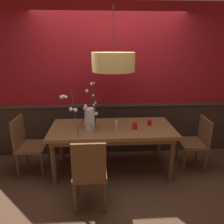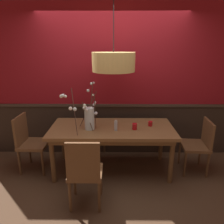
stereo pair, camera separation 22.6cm
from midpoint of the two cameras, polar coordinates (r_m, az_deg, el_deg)
The scene contains 12 objects.
ground_plane at distance 3.73m, azimuth -1.79°, elevation -14.83°, with size 24.00×24.00×0.00m, color #4C3321.
back_wall at distance 3.87m, azimuth -2.30°, elevation 7.44°, with size 5.23×0.14×2.66m.
dining_table at distance 3.42m, azimuth -1.90°, elevation -5.34°, with size 1.92×0.88×0.75m.
chair_head_east_end at distance 3.77m, azimuth 19.84°, elevation -7.01°, with size 0.43×0.48×0.87m.
chair_far_side_left at distance 4.27m, azimuth -6.46°, elevation -2.57°, with size 0.46×0.43×0.97m.
chair_head_west_end at distance 3.71m, azimuth -23.13°, elevation -7.46°, with size 0.44×0.46×0.93m.
chair_near_side_left at distance 2.72m, azimuth -8.37°, elevation -15.28°, with size 0.42×0.39×0.94m.
vase_with_blossoms at distance 3.25m, azimuth -8.18°, elevation -1.51°, with size 0.52×0.57×0.72m.
candle_holder_nearer_center at distance 3.32m, azimuth 4.10°, elevation -3.67°, with size 0.08×0.08×0.10m.
candle_holder_nearer_edge at distance 3.50m, azimuth 8.04°, elevation -2.80°, with size 0.07×0.07×0.08m.
condiment_bottle at distance 3.24m, azimuth -0.82°, elevation -3.61°, with size 0.05×0.05×0.16m.
pendant_lamp at distance 3.21m, azimuth -1.72°, elevation 13.03°, with size 0.63×0.63×1.05m.
Camera 1 is at (-0.20, -3.15, 1.98)m, focal length 34.72 mm.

